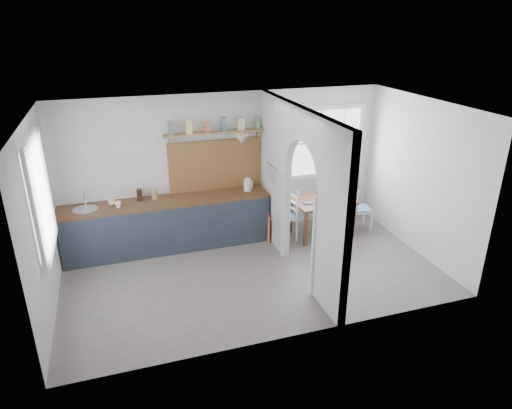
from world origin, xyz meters
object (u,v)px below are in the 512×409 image
object	(u,v)px
chair_left	(282,215)
vase	(321,193)
dining_table	(322,217)
kettle	(248,184)
chair_right	(360,208)

from	to	relation	value
chair_left	vase	distance (m)	0.87
dining_table	kettle	distance (m)	1.52
chair_right	vase	bearing A→B (deg)	86.53
vase	dining_table	bearing A→B (deg)	-99.86
dining_table	chair_left	world-z (taller)	chair_left
kettle	vase	bearing A→B (deg)	-31.01
chair_right	chair_left	bearing A→B (deg)	96.85
kettle	chair_left	bearing A→B (deg)	-55.03
kettle	vase	size ratio (longest dim) A/B	1.38
chair_left	vase	bearing A→B (deg)	88.50
dining_table	chair_right	distance (m)	0.80
kettle	vase	distance (m)	1.38
chair_right	dining_table	bearing A→B (deg)	97.23
dining_table	kettle	xyz separation A→B (m)	(-1.32, 0.35, 0.67)
chair_right	vase	xyz separation A→B (m)	(-0.78, 0.15, 0.35)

